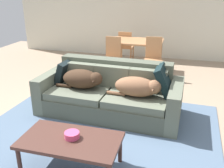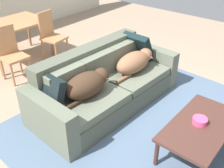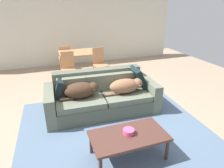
% 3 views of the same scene
% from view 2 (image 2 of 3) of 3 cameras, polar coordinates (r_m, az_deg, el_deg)
% --- Properties ---
extents(ground_plane, '(10.00, 10.00, 0.00)m').
position_cam_2_polar(ground_plane, '(4.05, 0.57, -4.89)').
color(ground_plane, tan).
extents(area_rug, '(3.56, 3.36, 0.01)m').
position_cam_2_polar(area_rug, '(3.73, 8.87, -8.96)').
color(area_rug, slate).
rests_on(area_rug, ground).
extents(couch, '(2.37, 1.10, 0.84)m').
position_cam_2_polar(couch, '(3.97, -1.72, -0.18)').
color(couch, '#4F5446').
rests_on(couch, ground).
extents(dog_on_left_cushion, '(0.81, 0.40, 0.31)m').
position_cam_2_polar(dog_on_left_cushion, '(3.50, -5.28, 0.02)').
color(dog_on_left_cushion, '#3F2B1C').
rests_on(dog_on_left_cushion, couch).
extents(dog_on_right_cushion, '(0.83, 0.38, 0.30)m').
position_cam_2_polar(dog_on_right_cushion, '(4.08, 4.93, 4.81)').
color(dog_on_right_cushion, brown).
rests_on(dog_on_right_cushion, couch).
extents(throw_pillow_by_left_arm, '(0.26, 0.41, 0.40)m').
position_cam_2_polar(throw_pillow_by_left_arm, '(3.39, -12.78, -1.56)').
color(throw_pillow_by_left_arm, black).
rests_on(throw_pillow_by_left_arm, couch).
extents(throw_pillow_by_right_arm, '(0.33, 0.49, 0.48)m').
position_cam_2_polar(throw_pillow_by_right_arm, '(4.45, 5.63, 7.97)').
color(throw_pillow_by_right_arm, black).
rests_on(throw_pillow_by_right_arm, couch).
extents(coffee_table, '(1.13, 0.62, 0.41)m').
position_cam_2_polar(coffee_table, '(3.29, 18.46, -8.82)').
color(coffee_table, '#4C2D25').
rests_on(coffee_table, ground).
extents(bowl_on_coffee_table, '(0.17, 0.17, 0.07)m').
position_cam_2_polar(bowl_on_coffee_table, '(3.26, 18.32, -7.49)').
color(bowl_on_coffee_table, '#EA4C7F').
rests_on(bowl_on_coffee_table, coffee_table).
extents(dining_table, '(1.25, 0.87, 0.77)m').
position_cam_2_polar(dining_table, '(5.53, -20.63, 11.49)').
color(dining_table, '#B57D50').
rests_on(dining_table, ground).
extents(dining_chair_near_left, '(0.42, 0.42, 0.93)m').
position_cam_2_polar(dining_chair_near_left, '(4.87, -20.86, 6.48)').
color(dining_chair_near_left, '#B57D50').
rests_on(dining_chair_near_left, ground).
extents(dining_chair_near_right, '(0.45, 0.45, 0.96)m').
position_cam_2_polar(dining_chair_near_right, '(5.41, -12.98, 10.42)').
color(dining_chair_near_right, '#B57D50').
rests_on(dining_chair_near_right, ground).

